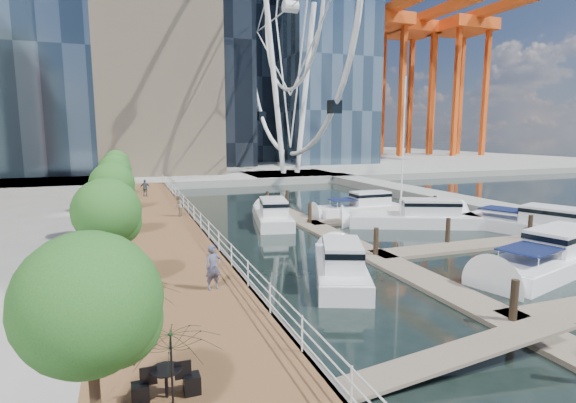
{
  "coord_description": "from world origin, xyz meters",
  "views": [
    {
      "loc": [
        -10.69,
        -14.34,
        7.29
      ],
      "look_at": [
        -1.05,
        11.97,
        3.0
      ],
      "focal_mm": 28.0,
      "sensor_mm": 36.0,
      "label": 1
    }
  ],
  "objects": [
    {
      "name": "pedestrian_near",
      "position": [
        -7.51,
        3.13,
        1.92
      ],
      "size": [
        0.76,
        0.6,
        1.85
      ],
      "primitive_type": "imported",
      "rotation": [
        0.0,
        0.0,
        0.26
      ],
      "color": "#44455A",
      "rests_on": "boardwalk"
    },
    {
      "name": "pedestrian_far",
      "position": [
        -8.8,
        32.38,
        1.85
      ],
      "size": [
        1.01,
        0.45,
        1.7
      ],
      "primitive_type": "imported",
      "rotation": [
        0.0,
        0.0,
        3.11
      ],
      "color": "#384046",
      "rests_on": "boardwalk"
    },
    {
      "name": "moored_yachts",
      "position": [
        9.69,
        12.7,
        0.0
      ],
      "size": [
        24.31,
        37.04,
        11.5
      ],
      "color": "silver",
      "rests_on": "ground"
    },
    {
      "name": "cafe_seating",
      "position": [
        -10.78,
        -1.91,
        2.14
      ],
      "size": [
        4.33,
        8.09,
        2.39
      ],
      "color": "black",
      "rests_on": "ground"
    },
    {
      "name": "railing",
      "position": [
        -6.1,
        15.0,
        1.52
      ],
      "size": [
        0.1,
        60.0,
        1.05
      ],
      "primitive_type": null,
      "color": "white",
      "rests_on": "boardwalk"
    },
    {
      "name": "floating_docks",
      "position": [
        7.97,
        9.98,
        0.49
      ],
      "size": [
        16.0,
        34.0,
        2.6
      ],
      "color": "#6D6051",
      "rests_on": "ground"
    },
    {
      "name": "yacht_foreground",
      "position": [
        10.44,
        2.62,
        0.0
      ],
      "size": [
        11.76,
        6.08,
        2.15
      ],
      "primitive_type": null,
      "rotation": [
        0.0,
        0.0,
        1.85
      ],
      "color": "white",
      "rests_on": "ground"
    },
    {
      "name": "seawall",
      "position": [
        -6.0,
        15.0,
        0.5
      ],
      "size": [
        0.25,
        60.0,
        1.0
      ],
      "primitive_type": "cube",
      "color": "#595954",
      "rests_on": "ground"
    },
    {
      "name": "pier",
      "position": [
        14.0,
        52.0,
        0.5
      ],
      "size": [
        14.0,
        12.0,
        1.0
      ],
      "primitive_type": "cube",
      "color": "gray",
      "rests_on": "ground"
    },
    {
      "name": "boardwalk",
      "position": [
        -9.0,
        15.0,
        0.5
      ],
      "size": [
        6.0,
        60.0,
        1.0
      ],
      "primitive_type": "cube",
      "color": "brown",
      "rests_on": "ground"
    },
    {
      "name": "port_cranes",
      "position": [
        67.67,
        95.67,
        20.0
      ],
      "size": [
        40.0,
        52.0,
        38.0
      ],
      "color": "#D84C14",
      "rests_on": "ground"
    },
    {
      "name": "street_trees",
      "position": [
        -11.4,
        14.0,
        4.29
      ],
      "size": [
        2.6,
        42.6,
        4.6
      ],
      "color": "#3F2B1C",
      "rests_on": "ground"
    },
    {
      "name": "cafe_tables",
      "position": [
        -10.4,
        -2.0,
        1.37
      ],
      "size": [
        2.5,
        13.7,
        0.74
      ],
      "color": "black",
      "rests_on": "ground"
    },
    {
      "name": "breakwater",
      "position": [
        20.0,
        20.0,
        0.5
      ],
      "size": [
        4.0,
        60.0,
        1.0
      ],
      "primitive_type": "cube",
      "color": "gray",
      "rests_on": "ground"
    },
    {
      "name": "land_far",
      "position": [
        0.0,
        102.0,
        0.5
      ],
      "size": [
        200.0,
        114.0,
        1.0
      ],
      "primitive_type": "cube",
      "color": "gray",
      "rests_on": "ground"
    },
    {
      "name": "ferris_wheel",
      "position": [
        14.0,
        52.0,
        25.92
      ],
      "size": [
        5.8,
        45.6,
        47.8
      ],
      "color": "white",
      "rests_on": "ground"
    },
    {
      "name": "ground",
      "position": [
        0.0,
        0.0,
        0.0
      ],
      "size": [
        520.0,
        520.0,
        0.0
      ],
      "primitive_type": "plane",
      "color": "black",
      "rests_on": "ground"
    },
    {
      "name": "pedestrian_mid",
      "position": [
        -6.99,
        20.07,
        1.84
      ],
      "size": [
        0.8,
        0.94,
        1.67
      ],
      "primitive_type": "imported",
      "rotation": [
        0.0,
        0.0,
        -1.8
      ],
      "color": "gray",
      "rests_on": "boardwalk"
    }
  ]
}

